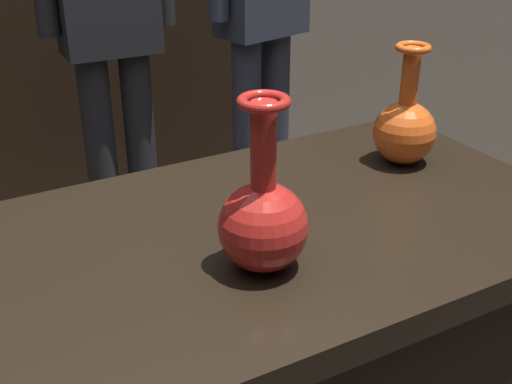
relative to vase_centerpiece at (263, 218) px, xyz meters
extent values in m
cube|color=black|center=(0.04, 0.11, -0.11)|extent=(1.20, 0.64, 0.05)
cube|color=black|center=(0.04, 2.31, -0.41)|extent=(2.60, 0.40, 0.95)
sphere|color=red|center=(0.00, 0.00, -0.01)|extent=(0.14, 0.14, 0.14)
cylinder|color=red|center=(0.00, 0.00, 0.11)|extent=(0.04, 0.04, 0.14)
torus|color=red|center=(0.00, 0.00, 0.18)|extent=(0.08, 0.08, 0.02)
sphere|color=#E55B1E|center=(0.45, 0.21, -0.02)|extent=(0.13, 0.13, 0.13)
cylinder|color=#E55B1E|center=(0.45, 0.21, 0.10)|extent=(0.04, 0.04, 0.12)
torus|color=#E55B1E|center=(0.45, 0.21, 0.16)|extent=(0.07, 0.07, 0.01)
cylinder|color=#232328|center=(0.31, 1.45, -0.49)|extent=(0.11, 0.11, 0.78)
cylinder|color=#232328|center=(0.16, 1.45, -0.49)|extent=(0.11, 0.11, 0.78)
cylinder|color=#333847|center=(0.85, 1.38, -0.49)|extent=(0.11, 0.11, 0.80)
cylinder|color=#333847|center=(0.70, 1.35, -0.49)|extent=(0.11, 0.11, 0.80)
camera|label=1|loc=(-0.43, -0.76, 0.48)|focal=46.73mm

